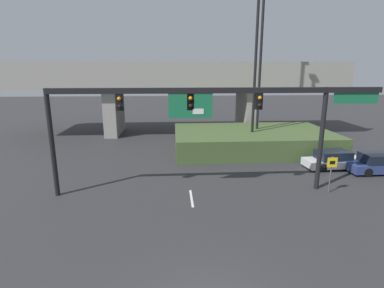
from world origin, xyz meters
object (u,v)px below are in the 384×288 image
(parked_sedan_near_right, at_px, (334,160))
(highway_light_pole_far, at_px, (256,51))
(signal_gantry, at_px, (211,107))
(speed_limit_sign, at_px, (331,169))
(parked_sedan_mid_right, at_px, (380,164))
(highway_light_pole_near, at_px, (261,58))

(parked_sedan_near_right, bearing_deg, highway_light_pole_far, 130.18)
(signal_gantry, bearing_deg, highway_light_pole_far, 61.27)
(speed_limit_sign, bearing_deg, parked_sedan_mid_right, 30.97)
(highway_light_pole_near, bearing_deg, parked_sedan_near_right, -57.91)
(highway_light_pole_far, height_order, parked_sedan_mid_right, highway_light_pole_far)
(signal_gantry, xyz_separation_m, parked_sedan_near_right, (10.01, 3.90, -4.59))
(highway_light_pole_near, bearing_deg, signal_gantry, -118.92)
(speed_limit_sign, bearing_deg, signal_gantry, 174.40)
(parked_sedan_mid_right, bearing_deg, signal_gantry, -168.61)
(signal_gantry, bearing_deg, speed_limit_sign, -5.60)
(highway_light_pole_near, height_order, parked_sedan_mid_right, highway_light_pole_near)
(highway_light_pole_far, bearing_deg, speed_limit_sign, -77.04)
(parked_sedan_near_right, bearing_deg, speed_limit_sign, -124.80)
(highway_light_pole_near, distance_m, parked_sedan_mid_right, 13.07)
(signal_gantry, xyz_separation_m, highway_light_pole_far, (4.99, 9.10, 3.66))
(highway_light_pole_near, relative_size, highway_light_pole_far, 0.94)
(highway_light_pole_near, bearing_deg, parked_sedan_mid_right, -48.62)
(speed_limit_sign, xyz_separation_m, parked_sedan_mid_right, (5.57, 3.34, -0.83))
(highway_light_pole_far, bearing_deg, parked_sedan_near_right, -46.01)
(signal_gantry, distance_m, parked_sedan_near_right, 11.68)
(signal_gantry, distance_m, highway_light_pole_near, 12.47)
(highway_light_pole_far, xyz_separation_m, parked_sedan_mid_right, (7.83, -6.47, -8.21))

